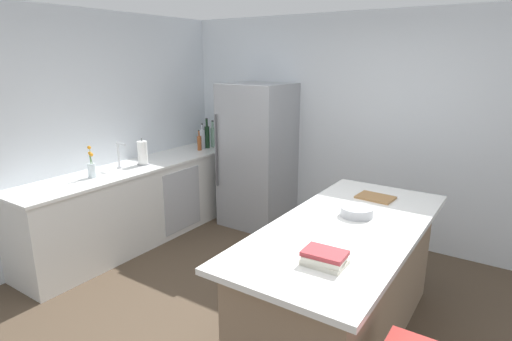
# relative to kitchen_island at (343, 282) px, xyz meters

# --- Properties ---
(ground_plane) EXTENTS (7.20, 7.20, 0.00)m
(ground_plane) POSITION_rel_kitchen_island_xyz_m (-0.60, -0.26, -0.47)
(ground_plane) COLOR #4C3D2D
(wall_rear) EXTENTS (6.00, 0.10, 2.60)m
(wall_rear) POSITION_rel_kitchen_island_xyz_m (-0.60, 1.99, 0.83)
(wall_rear) COLOR silver
(wall_rear) RESTS_ON ground_plane
(wall_left) EXTENTS (0.10, 6.00, 2.60)m
(wall_left) POSITION_rel_kitchen_island_xyz_m (-3.05, -0.26, 0.83)
(wall_left) COLOR silver
(wall_left) RESTS_ON ground_plane
(counter_run_left) EXTENTS (0.66, 2.93, 0.91)m
(counter_run_left) POSITION_rel_kitchen_island_xyz_m (-2.68, 0.39, -0.02)
(counter_run_left) COLOR silver
(counter_run_left) RESTS_ON ground_plane
(kitchen_island) EXTENTS (0.96, 2.18, 0.93)m
(kitchen_island) POSITION_rel_kitchen_island_xyz_m (0.00, 0.00, 0.00)
(kitchen_island) COLOR #8E755B
(kitchen_island) RESTS_ON ground_plane
(refrigerator) EXTENTS (0.79, 0.76, 1.80)m
(refrigerator) POSITION_rel_kitchen_island_xyz_m (-1.82, 1.58, 0.43)
(refrigerator) COLOR #93969B
(refrigerator) RESTS_ON ground_plane
(sink_faucet) EXTENTS (0.15, 0.05, 0.30)m
(sink_faucet) POSITION_rel_kitchen_island_xyz_m (-2.73, 0.18, 0.60)
(sink_faucet) COLOR silver
(sink_faucet) RESTS_ON counter_run_left
(flower_vase) EXTENTS (0.08, 0.08, 0.33)m
(flower_vase) POSITION_rel_kitchen_island_xyz_m (-2.67, -0.22, 0.54)
(flower_vase) COLOR silver
(flower_vase) RESTS_ON counter_run_left
(paper_towel_roll) EXTENTS (0.14, 0.14, 0.31)m
(paper_towel_roll) POSITION_rel_kitchen_island_xyz_m (-2.65, 0.43, 0.57)
(paper_towel_roll) COLOR gray
(paper_towel_roll) RESTS_ON counter_run_left
(syrup_bottle) EXTENTS (0.06, 0.06, 0.32)m
(syrup_bottle) POSITION_rel_kitchen_island_xyz_m (-2.61, 1.74, 0.56)
(syrup_bottle) COLOR #5B3319
(syrup_bottle) RESTS_ON counter_run_left
(gin_bottle) EXTENTS (0.07, 0.07, 0.36)m
(gin_bottle) POSITION_rel_kitchen_island_xyz_m (-2.61, 1.64, 0.58)
(gin_bottle) COLOR #8CB79E
(gin_bottle) RESTS_ON counter_run_left
(wine_bottle) EXTENTS (0.07, 0.07, 0.40)m
(wine_bottle) POSITION_rel_kitchen_island_xyz_m (-2.63, 1.55, 0.60)
(wine_bottle) COLOR #19381E
(wine_bottle) RESTS_ON counter_run_left
(soda_bottle) EXTENTS (0.07, 0.07, 0.34)m
(soda_bottle) POSITION_rel_kitchen_island_xyz_m (-2.64, 1.46, 0.58)
(soda_bottle) COLOR silver
(soda_bottle) RESTS_ON counter_run_left
(vinegar_bottle) EXTENTS (0.06, 0.06, 0.27)m
(vinegar_bottle) POSITION_rel_kitchen_island_xyz_m (-2.61, 1.37, 0.54)
(vinegar_bottle) COLOR #994C23
(vinegar_bottle) RESTS_ON counter_run_left
(cookbook_stack) EXTENTS (0.25, 0.20, 0.08)m
(cookbook_stack) POSITION_rel_kitchen_island_xyz_m (0.11, -0.63, 0.50)
(cookbook_stack) COLOR silver
(cookbook_stack) RESTS_ON kitchen_island
(mixing_bowl) EXTENTS (0.25, 0.25, 0.07)m
(mixing_bowl) POSITION_rel_kitchen_island_xyz_m (-0.01, 0.21, 0.50)
(mixing_bowl) COLOR #B2B5BA
(mixing_bowl) RESTS_ON kitchen_island
(cutting_board) EXTENTS (0.31, 0.24, 0.02)m
(cutting_board) POSITION_rel_kitchen_island_xyz_m (-0.02, 0.69, 0.47)
(cutting_board) COLOR #9E7042
(cutting_board) RESTS_ON kitchen_island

